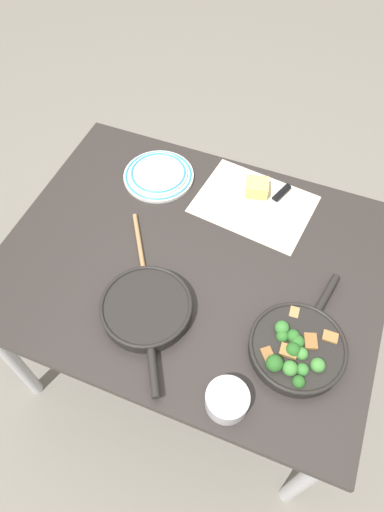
# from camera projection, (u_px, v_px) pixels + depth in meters

# --- Properties ---
(ground_plane) EXTENTS (14.00, 14.00, 0.00)m
(ground_plane) POSITION_uv_depth(u_px,v_px,m) (192.00, 348.00, 2.07)
(ground_plane) COLOR slate
(dining_table_red) EXTENTS (1.22, 0.96, 0.72)m
(dining_table_red) POSITION_uv_depth(u_px,v_px,m) (192.00, 272.00, 1.53)
(dining_table_red) COLOR #2D2826
(dining_table_red) RESTS_ON ground_plane
(skillet_broccoli) EXTENTS (0.28, 0.41, 0.08)m
(skillet_broccoli) POSITION_uv_depth(u_px,v_px,m) (297.00, 348.00, 1.27)
(skillet_broccoli) COLOR black
(skillet_broccoli) RESTS_ON dining_table_red
(skillet_eggs) EXTENTS (0.28, 0.38, 0.05)m
(skillet_eggs) POSITION_uv_depth(u_px,v_px,m) (147.00, 309.00, 1.34)
(skillet_eggs) COLOR black
(skillet_eggs) RESTS_ON dining_table_red
(wooden_spoon) EXTENTS (0.22, 0.33, 0.02)m
(wooden_spoon) POSITION_uv_depth(u_px,v_px,m) (144.00, 270.00, 1.44)
(wooden_spoon) COLOR #A87A4C
(wooden_spoon) RESTS_ON dining_table_red
(parchment_sheet) EXTENTS (0.43, 0.34, 0.00)m
(parchment_sheet) POSITION_uv_depth(u_px,v_px,m) (254.00, 204.00, 1.60)
(parchment_sheet) COLOR beige
(parchment_sheet) RESTS_ON dining_table_red
(grater_knife) EXTENTS (0.10, 0.22, 0.02)m
(grater_knife) POSITION_uv_depth(u_px,v_px,m) (276.00, 199.00, 1.61)
(grater_knife) COLOR silver
(grater_knife) RESTS_ON dining_table_red
(cheese_block) EXTENTS (0.09, 0.09, 0.05)m
(cheese_block) POSITION_uv_depth(u_px,v_px,m) (257.00, 188.00, 1.61)
(cheese_block) COLOR #EACC66
(cheese_block) RESTS_ON dining_table_red
(dinner_plate_stack) EXTENTS (0.26, 0.26, 0.03)m
(dinner_plate_stack) POSITION_uv_depth(u_px,v_px,m) (159.00, 175.00, 1.67)
(dinner_plate_stack) COLOR silver
(dinner_plate_stack) RESTS_ON dining_table_red
(prep_bowl_steel) EXTENTS (0.12, 0.12, 0.06)m
(prep_bowl_steel) POSITION_uv_depth(u_px,v_px,m) (227.00, 400.00, 1.19)
(prep_bowl_steel) COLOR #B7B7BC
(prep_bowl_steel) RESTS_ON dining_table_red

